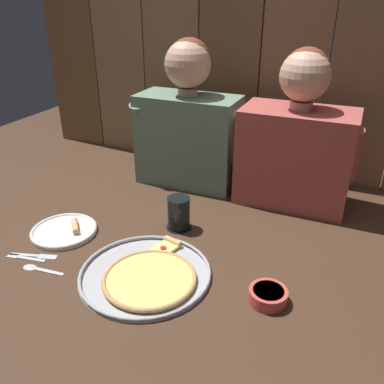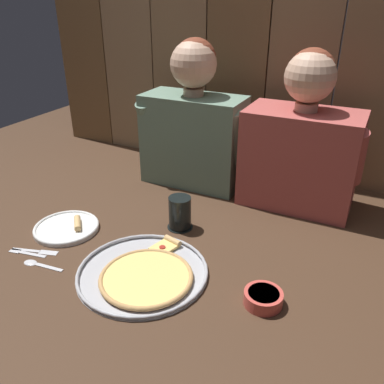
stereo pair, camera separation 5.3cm
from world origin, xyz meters
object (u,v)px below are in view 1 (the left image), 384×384
at_px(pizza_tray, 147,275).
at_px(dinner_plate, 64,231).
at_px(diner_left, 188,122).
at_px(drinking_glass, 179,213).
at_px(diner_right, 297,141).
at_px(dipping_bowl, 268,295).

bearing_deg(pizza_tray, dinner_plate, 165.74).
bearing_deg(diner_left, dinner_plate, -111.82).
distance_m(dinner_plate, drinking_glass, 0.40).
bearing_deg(diner_right, drinking_glass, -131.14).
relative_size(dinner_plate, diner_left, 0.38).
bearing_deg(diner_right, dinner_plate, -140.23).
distance_m(pizza_tray, dipping_bowl, 0.35).
bearing_deg(dipping_bowl, diner_left, 129.57).
distance_m(pizza_tray, diner_right, 0.75).
bearing_deg(dipping_bowl, pizza_tray, -173.22).
distance_m(diner_left, diner_right, 0.44).
distance_m(pizza_tray, dinner_plate, 0.39).
height_order(dinner_plate, diner_right, diner_right).
distance_m(dinner_plate, diner_right, 0.89).
xyz_separation_m(pizza_tray, dinner_plate, (-0.38, 0.10, -0.00)).
height_order(dinner_plate, drinking_glass, drinking_glass).
bearing_deg(dinner_plate, diner_left, 68.18).
relative_size(dinner_plate, drinking_glass, 1.90).
xyz_separation_m(pizza_tray, diner_right, (0.28, 0.65, 0.24)).
bearing_deg(dinner_plate, dipping_bowl, -4.39).
bearing_deg(pizza_tray, drinking_glass, 96.55).
xyz_separation_m(drinking_glass, diner_left, (-0.13, 0.36, 0.21)).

